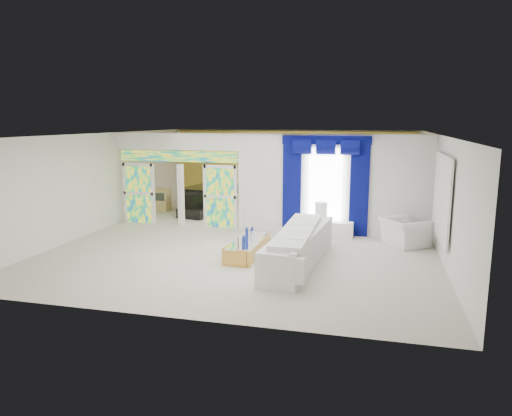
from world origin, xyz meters
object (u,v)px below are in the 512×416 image
(white_sofa, at_px, (299,249))
(coffee_table, at_px, (248,249))
(armchair, at_px, (404,232))
(console_table, at_px, (331,229))
(grand_piano, at_px, (207,198))

(white_sofa, height_order, coffee_table, white_sofa)
(white_sofa, height_order, armchair, white_sofa)
(white_sofa, bearing_deg, coffee_table, 172.61)
(coffee_table, bearing_deg, armchair, 28.41)
(coffee_table, relative_size, console_table, 1.42)
(armchair, relative_size, grand_piano, 0.64)
(armchair, bearing_deg, coffee_table, 85.16)
(white_sofa, relative_size, console_table, 3.02)
(grand_piano, bearing_deg, white_sofa, -42.11)
(console_table, bearing_deg, white_sofa, -99.15)
(console_table, distance_m, grand_piano, 5.82)
(white_sofa, xyz_separation_m, console_table, (0.48, 2.99, -0.16))
(white_sofa, distance_m, coffee_table, 1.39)
(armchair, height_order, grand_piano, grand_piano)
(white_sofa, xyz_separation_m, grand_piano, (-4.51, 5.98, 0.07))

